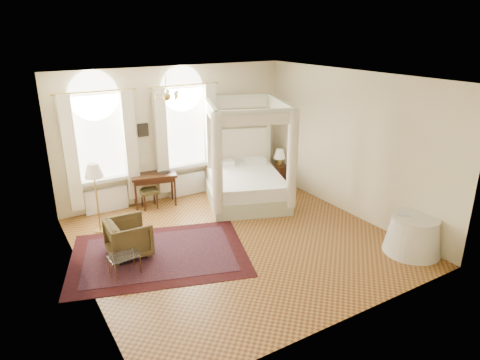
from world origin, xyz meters
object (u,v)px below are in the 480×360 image
object	(u,v)px
side_table	(413,235)
canopy_bed	(245,179)
stool	(149,193)
armchair	(129,238)
floor_lamp	(94,174)
writing_desk	(154,179)
nightstand	(280,175)
coffee_table	(124,258)

from	to	relation	value
side_table	canopy_bed	bearing A→B (deg)	110.02
stool	armchair	size ratio (longest dim) A/B	0.59
stool	floor_lamp	world-z (taller)	floor_lamp
writing_desk	nightstand	bearing A→B (deg)	-7.94
side_table	stool	bearing A→B (deg)	127.58
nightstand	canopy_bed	bearing A→B (deg)	-161.99
writing_desk	floor_lamp	bearing A→B (deg)	-153.67
canopy_bed	writing_desk	xyz separation A→B (m)	(-2.05, 0.95, 0.11)
writing_desk	coffee_table	world-z (taller)	writing_desk
nightstand	side_table	xyz separation A→B (m)	(0.00, -4.36, 0.08)
nightstand	stool	distance (m)	3.67
canopy_bed	floor_lamp	bearing A→B (deg)	177.04
floor_lamp	side_table	xyz separation A→B (m)	(5.00, -4.08, -0.93)
canopy_bed	nightstand	world-z (taller)	canopy_bed
nightstand	coffee_table	xyz separation A→B (m)	(-5.05, -2.24, 0.04)
coffee_table	side_table	xyz separation A→B (m)	(5.05, -2.12, 0.04)
writing_desk	stool	xyz separation A→B (m)	(-0.18, -0.11, -0.30)
writing_desk	coffee_table	distance (m)	3.17
armchair	coffee_table	size ratio (longest dim) A/B	1.41
writing_desk	armchair	world-z (taller)	writing_desk
side_table	armchair	bearing A→B (deg)	150.03
canopy_bed	side_table	distance (m)	4.15
armchair	floor_lamp	world-z (taller)	floor_lamp
writing_desk	coffee_table	xyz separation A→B (m)	(-1.59, -2.73, -0.36)
writing_desk	stool	world-z (taller)	writing_desk
coffee_table	floor_lamp	size ratio (longest dim) A/B	0.37
canopy_bed	side_table	world-z (taller)	canopy_bed
writing_desk	floor_lamp	world-z (taller)	floor_lamp
writing_desk	stool	size ratio (longest dim) A/B	2.49
canopy_bed	coffee_table	xyz separation A→B (m)	(-3.63, -1.78, -0.25)
side_table	coffee_table	bearing A→B (deg)	157.25
writing_desk	stool	distance (m)	0.36
nightstand	side_table	bearing A→B (deg)	-90.00
canopy_bed	nightstand	xyz separation A→B (m)	(1.42, 0.46, -0.28)
stool	floor_lamp	xyz separation A→B (m)	(-1.36, -0.65, 0.91)
floor_lamp	side_table	bearing A→B (deg)	-39.22
nightstand	coffee_table	bearing A→B (deg)	-156.08
canopy_bed	floor_lamp	world-z (taller)	canopy_bed
canopy_bed	floor_lamp	distance (m)	3.66
writing_desk	floor_lamp	size ratio (longest dim) A/B	0.77
writing_desk	coffee_table	size ratio (longest dim) A/B	2.06
nightstand	floor_lamp	xyz separation A→B (m)	(-5.00, -0.28, 1.01)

